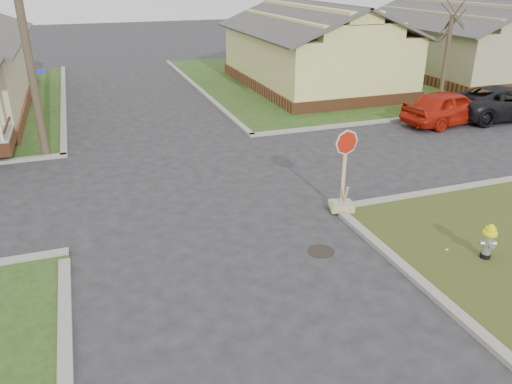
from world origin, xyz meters
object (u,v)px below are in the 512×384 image
object	(u,v)px
stop_sign	(342,192)
dark_pickup	(505,102)
red_sedan	(449,107)
utility_pole	(22,21)
fire_hydrant	(489,240)

from	to	relation	value
stop_sign	dark_pickup	distance (m)	13.04
stop_sign	red_sedan	distance (m)	10.51
stop_sign	utility_pole	bearing A→B (deg)	152.99
utility_pole	red_sedan	size ratio (longest dim) A/B	2.07
utility_pole	dark_pickup	xyz separation A→B (m)	(19.48, -1.51, -3.94)
utility_pole	red_sedan	bearing A→B (deg)	-4.93
stop_sign	red_sedan	bearing A→B (deg)	52.42
fire_hydrant	stop_sign	distance (m)	3.93
red_sedan	dark_pickup	world-z (taller)	red_sedan
fire_hydrant	stop_sign	xyz separation A→B (m)	(-1.91, 3.43, 0.02)
utility_pole	stop_sign	xyz separation A→B (m)	(7.94, -7.57, -4.11)
utility_pole	red_sedan	distance (m)	16.98
utility_pole	dark_pickup	distance (m)	19.93
fire_hydrant	utility_pole	bearing A→B (deg)	152.91
utility_pole	fire_hydrant	xyz separation A→B (m)	(9.84, -11.00, -4.14)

